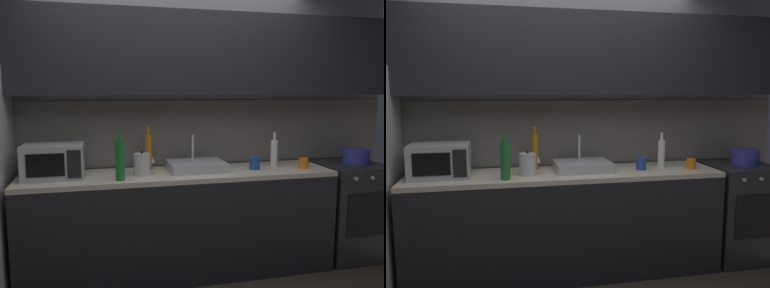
% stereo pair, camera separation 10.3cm
% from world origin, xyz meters
% --- Properties ---
extents(back_wall, '(4.38, 0.44, 2.50)m').
position_xyz_m(back_wall, '(0.00, 1.20, 1.55)').
color(back_wall, slate).
rests_on(back_wall, ground).
extents(counter_run, '(2.64, 0.60, 0.90)m').
position_xyz_m(counter_run, '(0.00, 0.90, 0.45)').
color(counter_run, black).
rests_on(counter_run, ground).
extents(oven_range, '(0.60, 0.62, 0.90)m').
position_xyz_m(oven_range, '(1.66, 0.90, 0.45)').
color(oven_range, '#232326').
rests_on(oven_range, ground).
extents(microwave, '(0.46, 0.35, 0.27)m').
position_xyz_m(microwave, '(-1.02, 0.92, 1.04)').
color(microwave, '#A8AAAF').
rests_on(microwave, counter_run).
extents(sink_basin, '(0.48, 0.38, 0.30)m').
position_xyz_m(sink_basin, '(0.15, 0.93, 0.94)').
color(sink_basin, '#ADAFB5').
rests_on(sink_basin, counter_run).
extents(kettle, '(0.17, 0.14, 0.20)m').
position_xyz_m(kettle, '(-0.33, 0.85, 0.99)').
color(kettle, '#B7BABF').
rests_on(kettle, counter_run).
extents(wine_bottle_amber, '(0.06, 0.06, 0.38)m').
position_xyz_m(wine_bottle_amber, '(-0.25, 1.08, 1.06)').
color(wine_bottle_amber, '#B27019').
rests_on(wine_bottle_amber, counter_run).
extents(wine_bottle_green, '(0.07, 0.07, 0.37)m').
position_xyz_m(wine_bottle_green, '(-0.51, 0.71, 1.06)').
color(wine_bottle_green, '#1E6B2D').
rests_on(wine_bottle_green, counter_run).
extents(wine_bottle_white, '(0.06, 0.06, 0.31)m').
position_xyz_m(wine_bottle_white, '(0.88, 0.95, 1.03)').
color(wine_bottle_white, silver).
rests_on(wine_bottle_white, counter_run).
extents(mug_orange, '(0.09, 0.09, 0.09)m').
position_xyz_m(mug_orange, '(1.11, 0.81, 0.95)').
color(mug_orange, orange).
rests_on(mug_orange, counter_run).
extents(mug_blue, '(0.09, 0.09, 0.11)m').
position_xyz_m(mug_blue, '(0.66, 0.86, 0.95)').
color(mug_blue, '#234299').
rests_on(mug_blue, counter_run).
extents(cooking_pot, '(0.26, 0.26, 0.14)m').
position_xyz_m(cooking_pot, '(1.71, 0.90, 0.97)').
color(cooking_pot, '#333899').
rests_on(cooking_pot, oven_range).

